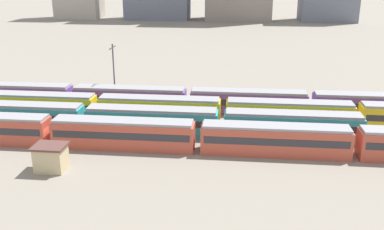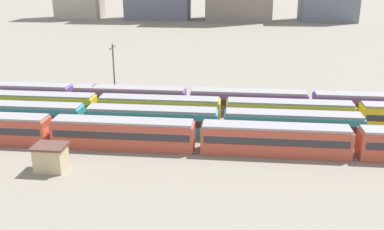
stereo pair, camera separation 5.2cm
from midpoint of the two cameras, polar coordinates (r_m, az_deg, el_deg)
name	(u,v)px [view 1 (the left image)]	position (r m, az deg, el deg)	size (l,w,h in m)	color
ground_plane	(78,124)	(65.96, -14.76, -1.18)	(600.00, 600.00, 0.00)	gray
train_track_0	(355,143)	(55.67, 20.52, -3.40)	(112.50, 3.06, 3.75)	#BC4C38
train_track_1	(152,121)	(59.80, -5.28, -0.74)	(55.80, 3.06, 3.75)	teal
train_track_2	(223,111)	(63.64, 4.09, 0.50)	(74.70, 3.06, 3.75)	yellow
train_track_3	(248,102)	(68.60, 7.35, 1.73)	(93.60, 3.06, 3.75)	#6B429E
catenary_pole_1	(114,71)	(73.46, -10.22, 5.69)	(0.24, 3.20, 10.08)	#4C4C51
signal_hut	(51,157)	(51.56, -18.02, -5.30)	(3.60, 3.00, 3.04)	#C6B284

